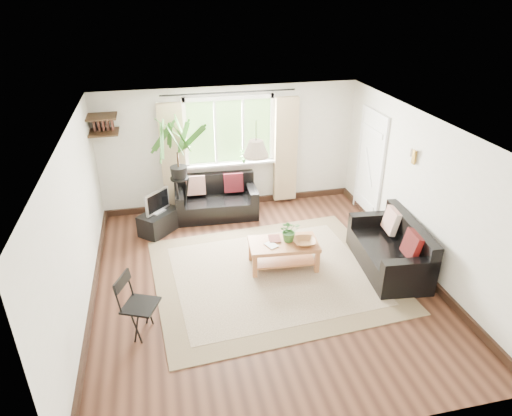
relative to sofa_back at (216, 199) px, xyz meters
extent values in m
plane|color=black|center=(0.36, -2.30, -0.37)|extent=(5.50, 5.50, 0.00)
plane|color=white|center=(0.36, -2.30, 2.03)|extent=(5.50, 5.50, 0.00)
cube|color=beige|center=(0.36, 0.45, 0.83)|extent=(5.00, 0.02, 2.40)
cube|color=beige|center=(0.36, -5.05, 0.83)|extent=(5.00, 0.02, 2.40)
cube|color=beige|center=(-2.14, -2.30, 0.83)|extent=(0.02, 5.50, 2.40)
cube|color=beige|center=(2.86, -2.30, 0.83)|extent=(0.02, 5.50, 2.40)
cube|color=#BBAF91|center=(0.56, -2.19, -0.36)|extent=(3.78, 3.30, 0.02)
cube|color=silver|center=(2.83, -0.60, 0.63)|extent=(0.06, 0.96, 2.06)
imported|color=#2F6126|center=(0.89, -1.95, 0.26)|extent=(0.34, 0.30, 0.36)
imported|color=brown|center=(1.09, -2.12, 0.12)|extent=(0.39, 0.39, 0.08)
imported|color=white|center=(0.50, -2.07, 0.08)|extent=(0.22, 0.25, 0.02)
imported|color=brown|center=(0.58, -1.86, 0.09)|extent=(0.21, 0.27, 0.02)
cube|color=black|center=(-1.10, -0.41, -0.17)|extent=(0.81, 0.82, 0.40)
imported|color=#2D6023|center=(0.61, 0.33, 0.70)|extent=(0.14, 0.10, 0.27)
camera|label=1|loc=(-0.98, -7.90, 3.76)|focal=32.00mm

